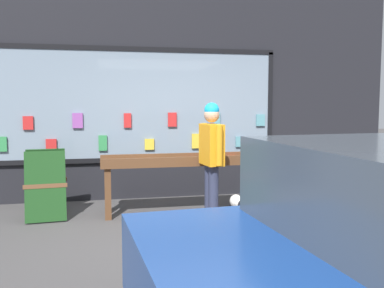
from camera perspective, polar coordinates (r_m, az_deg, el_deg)
ground_plane at (r=5.50m, az=1.26°, el=-12.11°), size 40.00×40.00×0.00m
shopfront_facade at (r=7.58m, az=-3.42°, el=6.61°), size 8.18×0.29×3.67m
display_table_main at (r=6.47m, az=-1.13°, el=-3.04°), size 2.47×0.56×0.88m
person_browsing at (r=5.97m, az=2.62°, el=-1.13°), size 0.27×0.66×1.67m
small_dog at (r=5.98m, az=6.88°, el=-8.23°), size 0.31×0.56×0.38m
sandwich_board_sign at (r=6.62m, az=-18.89°, el=-4.93°), size 0.64×0.85×0.97m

